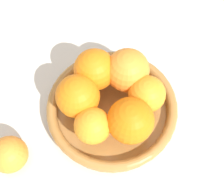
{
  "coord_description": "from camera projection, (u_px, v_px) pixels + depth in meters",
  "views": [
    {
      "loc": [
        -0.06,
        -0.25,
        0.58
      ],
      "look_at": [
        0.0,
        0.0,
        0.08
      ],
      "focal_mm": 50.0,
      "sensor_mm": 36.0,
      "label": 1
    }
  ],
  "objects": [
    {
      "name": "stray_orange",
      "position": [
        9.0,
        154.0,
        0.56
      ],
      "size": [
        0.07,
        0.07,
        0.07
      ],
      "primitive_type": "sphere",
      "color": "orange",
      "rests_on": "ground_plane"
    },
    {
      "name": "orange_pile",
      "position": [
        112.0,
        93.0,
        0.56
      ],
      "size": [
        0.2,
        0.2,
        0.08
      ],
      "color": "orange",
      "rests_on": "fruit_bowl"
    },
    {
      "name": "fruit_bowl",
      "position": [
        112.0,
        108.0,
        0.61
      ],
      "size": [
        0.26,
        0.26,
        0.04
      ],
      "color": "#A57238",
      "rests_on": "ground_plane"
    },
    {
      "name": "ground_plane",
      "position": [
        112.0,
        112.0,
        0.63
      ],
      "size": [
        4.0,
        4.0,
        0.0
      ],
      "primitive_type": "plane",
      "color": "beige"
    }
  ]
}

